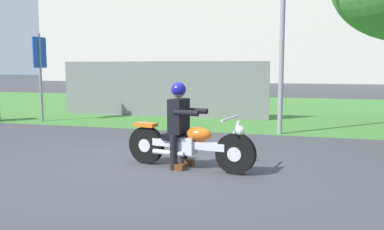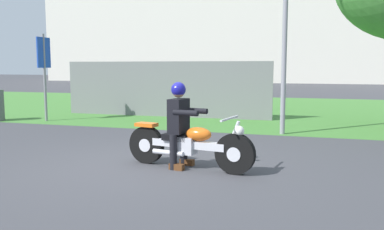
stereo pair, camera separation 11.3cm
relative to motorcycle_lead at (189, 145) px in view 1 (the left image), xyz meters
name	(u,v)px [view 1 (the left image)]	position (x,y,z in m)	size (l,w,h in m)	color
ground	(147,166)	(-0.70, -0.06, -0.39)	(120.00, 120.00, 0.00)	#424247
grass_verge	(241,108)	(-0.70, 9.64, -0.39)	(60.00, 12.00, 0.01)	#478438
stadium_facade	(326,6)	(3.25, 37.98, 7.25)	(61.15, 8.00, 15.28)	silver
motorcycle_lead	(189,145)	(0.00, 0.00, 0.00)	(2.23, 0.72, 0.88)	black
rider_lead	(180,118)	(-0.17, 0.03, 0.43)	(0.60, 0.52, 1.40)	black
sign_banner	(40,64)	(-5.85, 4.30, 1.33)	(0.08, 0.60, 2.60)	gray
fence_segment	(161,89)	(-2.81, 6.35, 0.51)	(7.00, 0.06, 1.80)	slate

